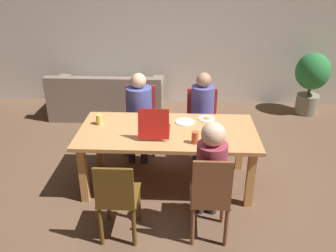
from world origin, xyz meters
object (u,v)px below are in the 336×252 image
object	(u,v)px
person_0	(210,169)
plate_1	(206,118)
plate_0	(185,122)
chair_2	(202,116)
drinking_glass_0	(195,138)
person_2	(203,108)
potted_plant	(312,78)
drinking_glass_1	(99,119)
dining_table	(168,137)
chair_3	(117,199)
couch	(108,100)
pizza_box_0	(155,129)
chair_1	(141,114)
person_1	(139,108)
chair_0	(210,197)

from	to	relation	value
person_0	plate_1	distance (m)	1.14
plate_0	plate_1	bearing A→B (deg)	21.71
person_0	chair_2	xyz separation A→B (m)	(0.00, 1.79, -0.23)
plate_0	drinking_glass_0	distance (m)	0.55
person_2	plate_1	size ratio (longest dim) A/B	5.62
potted_plant	drinking_glass_1	bearing A→B (deg)	-145.58
dining_table	chair_3	xyz separation A→B (m)	(-0.44, -0.98, -0.18)
plate_0	plate_1	xyz separation A→B (m)	(0.27, 0.11, 0.00)
couch	drinking_glass_0	bearing A→B (deg)	-58.67
chair_2	couch	bearing A→B (deg)	144.71
dining_table	person_0	size ratio (longest dim) A/B	1.67
chair_3	pizza_box_0	xyz separation A→B (m)	(0.30, 0.89, 0.32)
dining_table	chair_2	size ratio (longest dim) A/B	2.36
dining_table	person_2	size ratio (longest dim) A/B	1.77
chair_3	drinking_glass_1	xyz separation A→B (m)	(-0.40, 1.10, 0.33)
chair_2	drinking_glass_0	xyz separation A→B (m)	(-0.14, -1.30, 0.31)
plate_1	plate_0	bearing A→B (deg)	-158.29
chair_3	drinking_glass_0	world-z (taller)	chair_3
chair_1	chair_3	xyz separation A→B (m)	(0.00, -1.91, -0.06)
person_0	drinking_glass_0	distance (m)	0.52
drinking_glass_0	person_2	bearing A→B (deg)	83.08
drinking_glass_0	plate_1	bearing A→B (deg)	76.02
person_1	person_2	bearing A→B (deg)	4.07
drinking_glass_1	dining_table	bearing A→B (deg)	-8.31
drinking_glass_1	person_0	bearing A→B (deg)	-35.79
chair_1	drinking_glass_0	bearing A→B (deg)	-58.72
pizza_box_0	chair_1	bearing A→B (deg)	106.19
chair_2	plate_1	world-z (taller)	chair_2
chair_0	drinking_glass_1	world-z (taller)	chair_0
plate_1	chair_1	bearing A→B (deg)	147.06
chair_3	couch	distance (m)	3.21
chair_1	drinking_glass_1	distance (m)	0.94
person_2	chair_3	bearing A→B (deg)	-116.14
chair_1	drinking_glass_1	size ratio (longest dim) A/B	7.42
potted_plant	pizza_box_0	bearing A→B (deg)	-136.43
plate_0	drinking_glass_1	size ratio (longest dim) A/B	1.88
potted_plant	person_2	bearing A→B (deg)	-142.39
person_0	person_2	size ratio (longest dim) A/B	1.06
drinking_glass_0	dining_table	bearing A→B (deg)	135.31
person_0	person_1	distance (m)	1.81
chair_0	couch	bearing A→B (deg)	117.75
dining_table	potted_plant	xyz separation A→B (m)	(2.45, 2.38, 0.02)
person_0	plate_1	world-z (taller)	person_0
pizza_box_0	chair_2	bearing A→B (deg)	61.07
couch	potted_plant	bearing A→B (deg)	3.77
chair_1	chair_2	world-z (taller)	chair_1
pizza_box_0	potted_plant	bearing A→B (deg)	43.57
person_1	potted_plant	distance (m)	3.31
person_0	chair_0	bearing A→B (deg)	-90.00
person_0	drinking_glass_0	size ratio (longest dim) A/B	9.22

